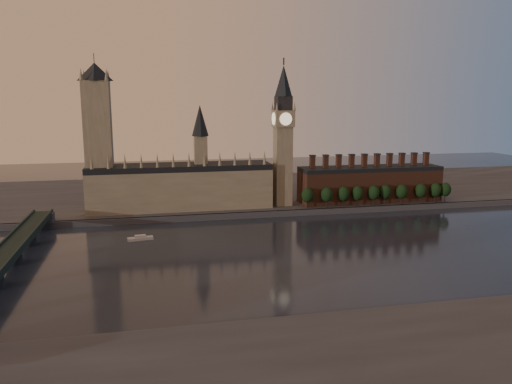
# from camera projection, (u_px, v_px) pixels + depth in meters

# --- Properties ---
(ground) EXTENTS (900.00, 900.00, 0.00)m
(ground) POSITION_uv_depth(u_px,v_px,m) (319.00, 254.00, 266.73)
(ground) COLOR black
(ground) RESTS_ON ground
(north_bank) EXTENTS (900.00, 182.00, 4.00)m
(north_bank) POSITION_uv_depth(u_px,v_px,m) (251.00, 192.00, 437.44)
(north_bank) COLOR #45464A
(north_bank) RESTS_ON ground
(palace_of_westminster) EXTENTS (130.00, 30.30, 74.00)m
(palace_of_westminster) POSITION_uv_depth(u_px,v_px,m) (181.00, 184.00, 359.69)
(palace_of_westminster) COLOR gray
(palace_of_westminster) RESTS_ON north_bank
(victoria_tower) EXTENTS (24.00, 24.00, 108.00)m
(victoria_tower) POSITION_uv_depth(u_px,v_px,m) (98.00, 133.00, 341.33)
(victoria_tower) COLOR gray
(victoria_tower) RESTS_ON north_bank
(big_ben) EXTENTS (15.00, 15.00, 107.00)m
(big_ben) POSITION_uv_depth(u_px,v_px,m) (283.00, 134.00, 364.29)
(big_ben) COLOR gray
(big_ben) RESTS_ON north_bank
(chimney_block) EXTENTS (110.00, 25.00, 37.00)m
(chimney_block) POSITION_uv_depth(u_px,v_px,m) (370.00, 183.00, 386.05)
(chimney_block) COLOR brown
(chimney_block) RESTS_ON north_bank
(embankment_tree_0) EXTENTS (8.60, 8.60, 14.88)m
(embankment_tree_0) POSITION_uv_depth(u_px,v_px,m) (307.00, 195.00, 360.43)
(embankment_tree_0) COLOR black
(embankment_tree_0) RESTS_ON north_bank
(embankment_tree_1) EXTENTS (8.60, 8.60, 14.88)m
(embankment_tree_1) POSITION_uv_depth(u_px,v_px,m) (327.00, 195.00, 362.77)
(embankment_tree_1) COLOR black
(embankment_tree_1) RESTS_ON north_bank
(embankment_tree_2) EXTENTS (8.60, 8.60, 14.88)m
(embankment_tree_2) POSITION_uv_depth(u_px,v_px,m) (344.00, 194.00, 366.26)
(embankment_tree_2) COLOR black
(embankment_tree_2) RESTS_ON north_bank
(embankment_tree_3) EXTENTS (8.60, 8.60, 14.88)m
(embankment_tree_3) POSITION_uv_depth(u_px,v_px,m) (357.00, 193.00, 368.48)
(embankment_tree_3) COLOR black
(embankment_tree_3) RESTS_ON north_bank
(embankment_tree_4) EXTENTS (8.60, 8.60, 14.88)m
(embankment_tree_4) POSITION_uv_depth(u_px,v_px,m) (374.00, 193.00, 370.89)
(embankment_tree_4) COLOR black
(embankment_tree_4) RESTS_ON north_bank
(embankment_tree_5) EXTENTS (8.60, 8.60, 14.88)m
(embankment_tree_5) POSITION_uv_depth(u_px,v_px,m) (385.00, 192.00, 374.12)
(embankment_tree_5) COLOR black
(embankment_tree_5) RESTS_ON north_bank
(embankment_tree_6) EXTENTS (8.60, 8.60, 14.88)m
(embankment_tree_6) POSITION_uv_depth(u_px,v_px,m) (402.00, 192.00, 375.08)
(embankment_tree_6) COLOR black
(embankment_tree_6) RESTS_ON north_bank
(embankment_tree_7) EXTENTS (8.60, 8.60, 14.88)m
(embankment_tree_7) POSITION_uv_depth(u_px,v_px,m) (421.00, 191.00, 378.91)
(embankment_tree_7) COLOR black
(embankment_tree_7) RESTS_ON north_bank
(embankment_tree_8) EXTENTS (8.60, 8.60, 14.88)m
(embankment_tree_8) POSITION_uv_depth(u_px,v_px,m) (435.00, 190.00, 381.94)
(embankment_tree_8) COLOR black
(embankment_tree_8) RESTS_ON north_bank
(embankment_tree_9) EXTENTS (8.60, 8.60, 14.88)m
(embankment_tree_9) POSITION_uv_depth(u_px,v_px,m) (445.00, 190.00, 383.60)
(embankment_tree_9) COLOR black
(embankment_tree_9) RESTS_ON north_bank
(westminster_bridge) EXTENTS (14.00, 200.00, 11.55)m
(westminster_bridge) POSITION_uv_depth(u_px,v_px,m) (2.00, 262.00, 230.18)
(westminster_bridge) COLOR black
(westminster_bridge) RESTS_ON ground
(river_boat) EXTENTS (15.16, 6.10, 2.95)m
(river_boat) POSITION_uv_depth(u_px,v_px,m) (140.00, 238.00, 293.56)
(river_boat) COLOR beige
(river_boat) RESTS_ON ground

